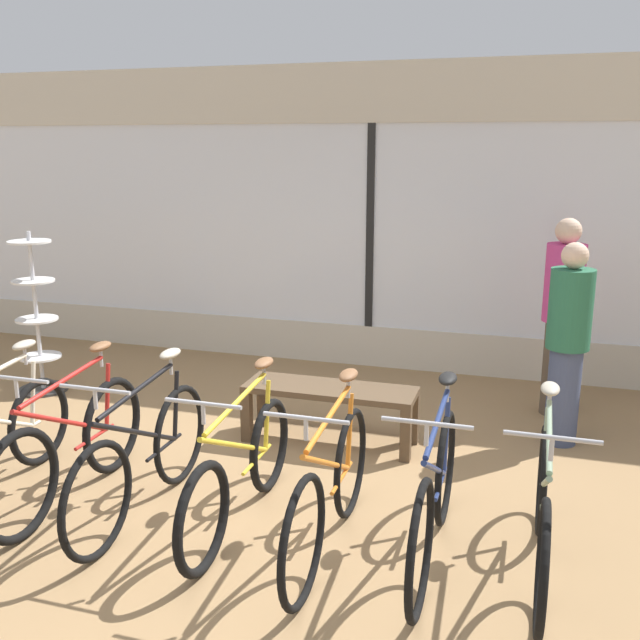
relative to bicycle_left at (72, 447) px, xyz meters
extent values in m
plane|color=#99754C|center=(1.22, 0.30, -0.39)|extent=(24.00, 24.00, 0.00)
cube|color=beige|center=(1.22, 3.61, -0.16)|extent=(12.00, 0.08, 0.45)
cube|color=white|center=(1.22, 3.61, 1.14)|extent=(12.00, 0.04, 2.15)
cube|color=beige|center=(1.22, 3.61, 2.51)|extent=(12.00, 0.08, 0.60)
cube|color=black|center=(1.22, 3.58, 1.14)|extent=(0.08, 0.02, 2.15)
torus|color=black|center=(-0.61, 0.44, -0.05)|extent=(0.06, 0.67, 0.67)
cylinder|color=beige|center=(-0.61, 0.40, 0.19)|extent=(0.03, 0.11, 0.49)
cylinder|color=beige|center=(-0.61, 0.20, -0.05)|extent=(0.03, 0.48, 0.03)
cylinder|color=#B2B2B7|center=(-0.61, 0.36, 0.50)|extent=(0.02, 0.02, 0.14)
ellipsoid|color=#B2A893|center=(-0.61, 0.36, 0.58)|extent=(0.11, 0.22, 0.06)
torus|color=black|center=(0.00, 0.49, -0.03)|extent=(0.06, 0.72, 0.72)
torus|color=black|center=(0.00, -0.52, -0.03)|extent=(0.06, 0.72, 0.72)
cylinder|color=red|center=(0.00, -0.05, 0.21)|extent=(0.03, 0.95, 0.51)
cylinder|color=red|center=(0.00, 0.45, 0.21)|extent=(0.03, 0.11, 0.49)
cylinder|color=red|center=(0.00, -0.02, 0.48)|extent=(0.03, 0.87, 0.10)
cylinder|color=red|center=(0.00, 0.27, -0.03)|extent=(0.03, 0.46, 0.03)
cylinder|color=#B2B2B7|center=(0.00, 0.41, 0.52)|extent=(0.02, 0.02, 0.14)
ellipsoid|color=brown|center=(0.00, 0.41, 0.60)|extent=(0.11, 0.22, 0.06)
cylinder|color=#B2B2B7|center=(0.00, -0.46, 0.58)|extent=(0.02, 0.02, 0.12)
cylinder|color=#ADADB2|center=(0.00, -0.46, 0.64)|extent=(0.46, 0.02, 0.02)
torus|color=black|center=(0.56, 0.48, -0.03)|extent=(0.05, 0.72, 0.72)
torus|color=black|center=(0.56, -0.54, -0.03)|extent=(0.05, 0.72, 0.72)
cylinder|color=black|center=(0.56, -0.07, 0.21)|extent=(0.03, 0.96, 0.51)
cylinder|color=black|center=(0.56, 0.44, 0.21)|extent=(0.03, 0.11, 0.49)
cylinder|color=black|center=(0.56, -0.04, 0.48)|extent=(0.03, 0.89, 0.10)
cylinder|color=black|center=(0.56, 0.25, -0.03)|extent=(0.03, 0.46, 0.03)
cylinder|color=#B2B2B7|center=(0.56, 0.40, 0.52)|extent=(0.02, 0.02, 0.14)
ellipsoid|color=#B2A893|center=(0.56, 0.40, 0.60)|extent=(0.11, 0.22, 0.06)
cylinder|color=#B2B2B7|center=(0.56, -0.48, 0.58)|extent=(0.02, 0.02, 0.12)
cylinder|color=#ADADB2|center=(0.56, -0.48, 0.64)|extent=(0.46, 0.02, 0.02)
torus|color=black|center=(1.23, 0.55, -0.06)|extent=(0.06, 0.66, 0.66)
torus|color=black|center=(1.23, -0.50, -0.06)|extent=(0.06, 0.66, 0.66)
cylinder|color=gold|center=(1.23, -0.01, 0.18)|extent=(0.03, 0.99, 0.51)
cylinder|color=gold|center=(1.23, 0.51, 0.18)|extent=(0.03, 0.11, 0.49)
cylinder|color=gold|center=(1.23, 0.02, 0.45)|extent=(0.03, 0.92, 0.10)
cylinder|color=gold|center=(1.23, 0.32, -0.06)|extent=(0.03, 0.48, 0.03)
cylinder|color=#B2B2B7|center=(1.23, 0.47, 0.49)|extent=(0.02, 0.02, 0.14)
ellipsoid|color=brown|center=(1.23, 0.47, 0.57)|extent=(0.11, 0.22, 0.06)
cylinder|color=#B2B2B7|center=(1.23, -0.44, 0.55)|extent=(0.02, 0.02, 0.12)
cylinder|color=#ADADB2|center=(1.23, -0.44, 0.61)|extent=(0.46, 0.02, 0.02)
torus|color=black|center=(1.86, 0.38, -0.03)|extent=(0.04, 0.72, 0.72)
torus|color=black|center=(1.86, -0.61, -0.03)|extent=(0.04, 0.72, 0.72)
cylinder|color=orange|center=(1.86, -0.15, 0.21)|extent=(0.03, 0.93, 0.51)
cylinder|color=orange|center=(1.86, 0.34, 0.21)|extent=(0.03, 0.11, 0.49)
cylinder|color=orange|center=(1.86, -0.12, 0.48)|extent=(0.03, 0.86, 0.10)
cylinder|color=orange|center=(1.86, 0.16, -0.03)|extent=(0.03, 0.45, 0.03)
cylinder|color=#B2B2B7|center=(1.86, 0.30, 0.52)|extent=(0.02, 0.02, 0.14)
ellipsoid|color=brown|center=(1.86, 0.30, 0.60)|extent=(0.11, 0.22, 0.06)
cylinder|color=#B2B2B7|center=(1.86, -0.55, 0.58)|extent=(0.02, 0.02, 0.12)
cylinder|color=#ADADB2|center=(1.86, -0.55, 0.64)|extent=(0.46, 0.02, 0.02)
torus|color=black|center=(2.46, 0.47, -0.02)|extent=(0.04, 0.74, 0.74)
torus|color=black|center=(2.46, -0.52, -0.02)|extent=(0.04, 0.74, 0.74)
cylinder|color=navy|center=(2.46, -0.07, 0.22)|extent=(0.03, 0.93, 0.51)
cylinder|color=navy|center=(2.46, 0.43, 0.22)|extent=(0.03, 0.11, 0.49)
cylinder|color=navy|center=(2.46, -0.04, 0.49)|extent=(0.03, 0.85, 0.10)
cylinder|color=navy|center=(2.46, 0.25, -0.02)|extent=(0.03, 0.45, 0.03)
cylinder|color=#B2B2B7|center=(2.46, 0.39, 0.53)|extent=(0.02, 0.02, 0.14)
ellipsoid|color=black|center=(2.46, 0.39, 0.61)|extent=(0.11, 0.22, 0.06)
cylinder|color=#B2B2B7|center=(2.46, -0.46, 0.59)|extent=(0.02, 0.02, 0.12)
cylinder|color=#ADADB2|center=(2.46, -0.46, 0.65)|extent=(0.46, 0.02, 0.02)
torus|color=black|center=(3.06, 0.52, -0.04)|extent=(0.04, 0.69, 0.69)
torus|color=black|center=(3.06, -0.47, -0.04)|extent=(0.04, 0.69, 0.69)
cylinder|color=gray|center=(3.06, -0.01, 0.20)|extent=(0.03, 0.93, 0.51)
cylinder|color=gray|center=(3.06, 0.48, 0.20)|extent=(0.03, 0.11, 0.49)
cylinder|color=gray|center=(3.06, 0.02, 0.47)|extent=(0.03, 0.86, 0.10)
cylinder|color=gray|center=(3.06, 0.30, -0.04)|extent=(0.03, 0.45, 0.03)
cylinder|color=#B2B2B7|center=(3.06, 0.44, 0.51)|extent=(0.02, 0.02, 0.14)
ellipsoid|color=#B2A893|center=(3.06, 0.44, 0.59)|extent=(0.11, 0.22, 0.06)
cylinder|color=#B2B2B7|center=(3.06, -0.41, 0.57)|extent=(0.02, 0.02, 0.12)
cylinder|color=#ADADB2|center=(3.06, -0.41, 0.63)|extent=(0.46, 0.02, 0.02)
cylinder|color=#333333|center=(-1.69, 1.84, -0.38)|extent=(0.48, 0.48, 0.03)
cylinder|color=silver|center=(-1.69, 1.84, 0.40)|extent=(0.04, 0.04, 1.59)
cylinder|color=white|center=(-1.69, 1.84, -0.04)|extent=(0.40, 0.40, 0.02)
cylinder|color=white|center=(-1.69, 1.84, 0.34)|extent=(0.40, 0.40, 0.02)
cylinder|color=white|center=(-1.69, 1.84, 0.72)|extent=(0.40, 0.40, 0.02)
cylinder|color=white|center=(-1.69, 1.84, 1.10)|extent=(0.40, 0.40, 0.02)
cube|color=brown|center=(1.40, 1.46, 0.07)|extent=(1.40, 0.44, 0.05)
cube|color=brown|center=(0.74, 1.28, -0.17)|extent=(0.08, 0.08, 0.43)
cube|color=brown|center=(2.06, 1.28, -0.17)|extent=(0.08, 0.08, 0.43)
cube|color=brown|center=(0.74, 1.64, -0.17)|extent=(0.08, 0.08, 0.43)
cube|color=brown|center=(2.06, 1.64, -0.17)|extent=(0.08, 0.08, 0.43)
cylinder|color=#424C6B|center=(3.21, 2.00, 0.01)|extent=(0.35, 0.35, 0.81)
cylinder|color=#286647|center=(3.21, 2.00, 0.74)|extent=(0.45, 0.45, 0.64)
sphere|color=beige|center=(3.21, 2.00, 1.16)|extent=(0.21, 0.21, 0.21)
cylinder|color=brown|center=(3.18, 2.68, 0.04)|extent=(0.33, 0.33, 0.87)
cylinder|color=#D13D84|center=(3.18, 2.68, 0.82)|extent=(0.43, 0.43, 0.69)
sphere|color=beige|center=(3.18, 2.68, 1.27)|extent=(0.22, 0.22, 0.22)
camera|label=1|loc=(2.92, -3.79, 2.00)|focal=40.00mm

